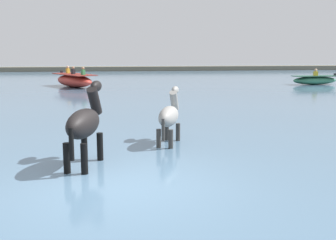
% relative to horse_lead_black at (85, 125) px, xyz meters
% --- Properties ---
extents(ground_plane, '(120.00, 120.00, 0.00)m').
position_rel_horse_lead_black_xyz_m(ground_plane, '(0.70, -1.31, -1.21)').
color(ground_plane, gray).
extents(water_surface, '(90.00, 90.00, 0.38)m').
position_rel_horse_lead_black_xyz_m(water_surface, '(0.70, 8.69, -1.02)').
color(water_surface, slate).
rests_on(water_surface, ground).
extents(horse_lead_black, '(0.84, 1.89, 2.05)m').
position_rel_horse_lead_black_xyz_m(horse_lead_black, '(0.00, 0.00, 0.00)').
color(horse_lead_black, black).
rests_on(horse_lead_black, ground).
extents(horse_trailing_grey, '(0.82, 1.61, 1.76)m').
position_rel_horse_lead_black_xyz_m(horse_trailing_grey, '(1.93, 1.75, -0.17)').
color(horse_trailing_grey, gray).
rests_on(horse_trailing_grey, ground).
extents(boat_far_inshore, '(3.22, 4.09, 1.29)m').
position_rel_horse_lead_black_xyz_m(boat_far_inshore, '(-2.03, 18.17, -0.42)').
color(boat_far_inshore, '#BC382D').
rests_on(boat_far_inshore, water_surface).
extents(boat_mid_outer, '(3.15, 1.23, 1.07)m').
position_rel_horse_lead_black_xyz_m(boat_mid_outer, '(13.77, 17.99, -0.53)').
color(boat_mid_outer, '#337556').
rests_on(boat_mid_outer, water_surface).
extents(far_shoreline, '(80.00, 2.40, 0.85)m').
position_rel_horse_lead_black_xyz_m(far_shoreline, '(0.70, 38.02, -0.79)').
color(far_shoreline, '#605B4C').
rests_on(far_shoreline, ground).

